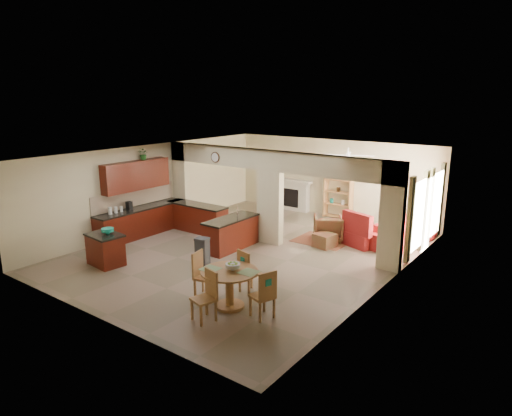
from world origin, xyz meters
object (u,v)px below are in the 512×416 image
Objects in this scene: kitchen_island at (106,249)px; dining_table at (230,283)px; sofa at (403,233)px; armchair at (328,228)px.

kitchen_island is 4.20m from dining_table.
armchair is at bearing 126.13° from sofa.
kitchen_island is at bearing -179.72° from dining_table.
dining_table is at bearing 6.36° from kitchen_island.
armchair reaches higher than sofa.
dining_table is 1.40× the size of armchair.
armchair is (-0.48, 5.31, -0.14)m from dining_table.
sofa is at bearing 53.77° from kitchen_island.
kitchen_island is 0.86× the size of dining_table.
kitchen_island reaches higher than sofa.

